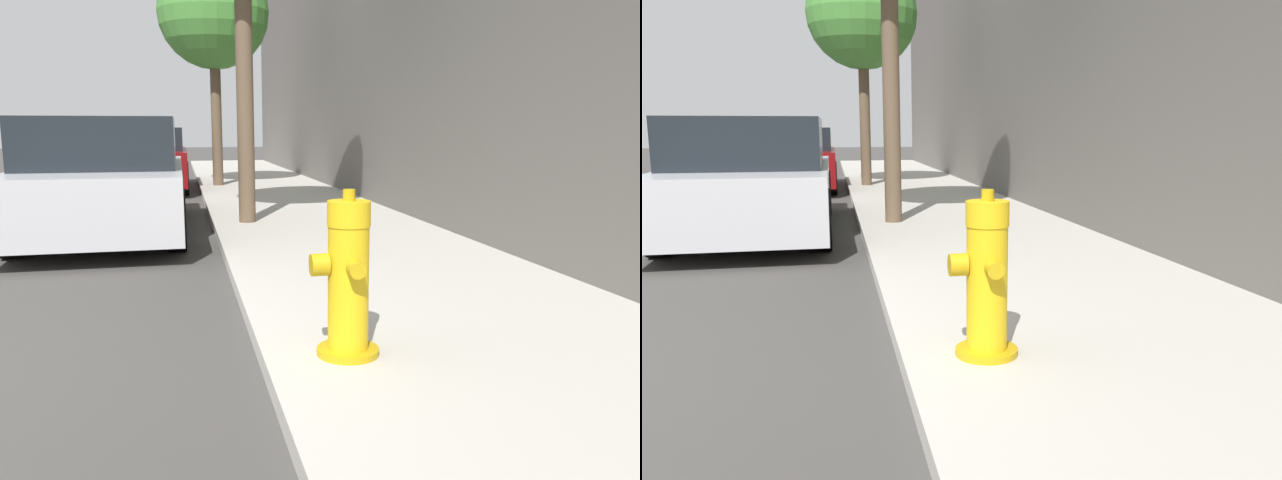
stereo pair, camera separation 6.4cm
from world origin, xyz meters
The scene contains 5 objects.
sidewalk_slab centered at (3.35, 0.00, 0.06)m, with size 2.65×40.00×0.11m.
fire_hydrant centered at (2.46, -0.25, 0.51)m, with size 0.37×0.37×0.88m.
parked_car_near centered at (0.77, 4.75, 0.68)m, with size 1.82×4.50×1.41m.
parked_car_mid centered at (0.90, 10.27, 0.64)m, with size 1.79×3.91×1.30m.
street_tree_far centered at (2.41, 9.93, 3.55)m, with size 2.23×2.23×4.58m.
Camera 2 is at (1.70, -3.31, 1.30)m, focal length 35.00 mm.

